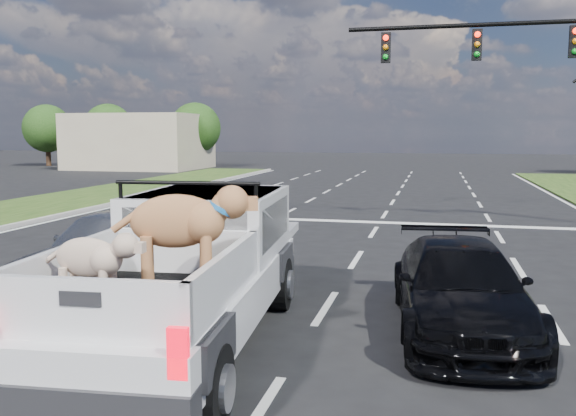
# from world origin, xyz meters

# --- Properties ---
(ground) EXTENTS (160.00, 160.00, 0.00)m
(ground) POSITION_xyz_m (0.00, 0.00, 0.00)
(ground) COLOR black
(ground) RESTS_ON ground
(road_markings) EXTENTS (17.75, 60.00, 0.01)m
(road_markings) POSITION_xyz_m (0.00, 6.56, 0.01)
(road_markings) COLOR silver
(road_markings) RESTS_ON ground
(curb_left) EXTENTS (0.15, 60.00, 0.14)m
(curb_left) POSITION_xyz_m (-9.05, 6.00, 0.07)
(curb_left) COLOR #A39D95
(curb_left) RESTS_ON ground
(traffic_signal) EXTENTS (9.11, 0.31, 7.00)m
(traffic_signal) POSITION_xyz_m (7.20, 10.50, 4.73)
(traffic_signal) COLOR black
(traffic_signal) RESTS_ON ground
(building_left) EXTENTS (10.00, 8.00, 4.40)m
(building_left) POSITION_xyz_m (-20.00, 36.00, 2.20)
(building_left) COLOR tan
(building_left) RESTS_ON ground
(tree_far_a) EXTENTS (4.20, 4.20, 5.40)m
(tree_far_a) POSITION_xyz_m (-30.00, 38.00, 3.29)
(tree_far_a) COLOR #332114
(tree_far_a) RESTS_ON ground
(tree_far_b) EXTENTS (4.20, 4.20, 5.40)m
(tree_far_b) POSITION_xyz_m (-24.00, 38.00, 3.29)
(tree_far_b) COLOR #332114
(tree_far_b) RESTS_ON ground
(tree_far_c) EXTENTS (4.20, 4.20, 5.40)m
(tree_far_c) POSITION_xyz_m (-16.00, 38.00, 3.29)
(tree_far_c) COLOR #332114
(tree_far_c) RESTS_ON ground
(pickup_truck) EXTENTS (2.67, 6.14, 2.24)m
(pickup_truck) POSITION_xyz_m (0.21, -2.10, 1.06)
(pickup_truck) COLOR black
(pickup_truck) RESTS_ON ground
(silver_sedan) EXTENTS (2.36, 4.72, 1.55)m
(silver_sedan) POSITION_xyz_m (-2.25, 0.30, 0.77)
(silver_sedan) COLOR #AFB1B6
(silver_sedan) RESTS_ON ground
(black_coupe) EXTENTS (2.24, 4.59, 1.29)m
(black_coupe) POSITION_xyz_m (3.85, -0.70, 0.64)
(black_coupe) COLOR black
(black_coupe) RESTS_ON ground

